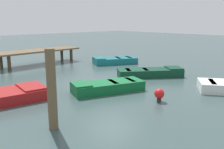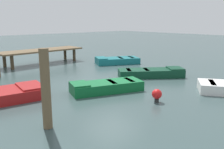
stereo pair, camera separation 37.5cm
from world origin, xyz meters
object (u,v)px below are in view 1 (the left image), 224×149
rowboat_green (107,86)px  mooring_piling_mid_right (52,90)px  dock_segment (38,52)px  marker_buoy (159,94)px  rowboat_dark_green (150,72)px  rowboat_teal (114,60)px

rowboat_green → mooring_piling_mid_right: 3.92m
dock_segment → marker_buoy: dock_segment is taller
mooring_piling_mid_right → dock_segment: bearing=64.8°
rowboat_dark_green → rowboat_green: size_ratio=1.06×
mooring_piling_mid_right → marker_buoy: size_ratio=4.54×
rowboat_green → mooring_piling_mid_right: bearing=44.3°
rowboat_teal → rowboat_green: bearing=69.3°
dock_segment → mooring_piling_mid_right: size_ratio=2.61×
rowboat_dark_green → rowboat_teal: (1.34, 4.07, 0.00)m
rowboat_dark_green → marker_buoy: marker_buoy is taller
rowboat_teal → marker_buoy: (-4.34, -6.80, 0.07)m
marker_buoy → rowboat_green: bearing=102.0°
rowboat_dark_green → mooring_piling_mid_right: (-6.94, -2.10, 0.87)m
marker_buoy → mooring_piling_mid_right: bearing=171.0°
dock_segment → rowboat_green: bearing=-100.1°
rowboat_teal → mooring_piling_mid_right: bearing=62.6°
rowboat_teal → marker_buoy: size_ratio=6.49×
rowboat_dark_green → rowboat_teal: size_ratio=1.06×
rowboat_dark_green → mooring_piling_mid_right: mooring_piling_mid_right is taller
dock_segment → rowboat_dark_green: dock_segment is taller
rowboat_dark_green → marker_buoy: size_ratio=6.87×
rowboat_dark_green → rowboat_teal: 4.29m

